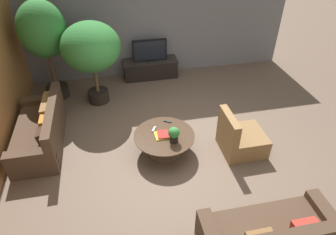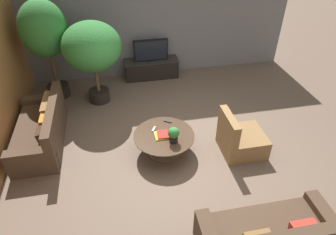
% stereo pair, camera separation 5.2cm
% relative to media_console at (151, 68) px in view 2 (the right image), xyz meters
% --- Properties ---
extents(ground_plane, '(24.00, 24.00, 0.00)m').
position_rel_media_console_xyz_m(ground_plane, '(0.08, -2.94, -0.26)').
color(ground_plane, brown).
extents(back_wall_stone, '(7.40, 0.12, 3.00)m').
position_rel_media_console_xyz_m(back_wall_stone, '(0.08, 0.32, 1.24)').
color(back_wall_stone, slate).
rests_on(back_wall_stone, ground).
extents(media_console, '(1.45, 0.50, 0.50)m').
position_rel_media_console_xyz_m(media_console, '(0.00, 0.00, 0.00)').
color(media_console, black).
rests_on(media_console, ground).
extents(television, '(0.90, 0.13, 0.57)m').
position_rel_media_console_xyz_m(television, '(-0.00, -0.00, 0.52)').
color(television, black).
rests_on(television, media_console).
extents(coffee_table, '(1.15, 1.15, 0.41)m').
position_rel_media_console_xyz_m(coffee_table, '(-0.21, -3.02, 0.03)').
color(coffee_table, '#756656').
rests_on(coffee_table, ground).
extents(couch_by_wall, '(0.84, 1.95, 0.84)m').
position_rel_media_console_xyz_m(couch_by_wall, '(-2.53, -2.27, 0.03)').
color(couch_by_wall, '#4C3828').
rests_on(couch_by_wall, ground).
extents(armchair_wicker, '(0.80, 0.76, 0.86)m').
position_rel_media_console_xyz_m(armchair_wicker, '(1.23, -3.27, 0.01)').
color(armchair_wicker, olive).
rests_on(armchair_wicker, ground).
extents(potted_palm_tall, '(1.04, 1.04, 2.33)m').
position_rel_media_console_xyz_m(potted_palm_tall, '(-2.40, -0.51, 1.36)').
color(potted_palm_tall, black).
rests_on(potted_palm_tall, ground).
extents(potted_palm_corner, '(1.30, 1.30, 1.93)m').
position_rel_media_console_xyz_m(potted_palm_corner, '(-1.42, -0.93, 1.09)').
color(potted_palm_corner, black).
rests_on(potted_palm_corner, ground).
extents(potted_plant_tabletop, '(0.21, 0.21, 0.31)m').
position_rel_media_console_xyz_m(potted_plant_tabletop, '(-0.07, -3.23, 0.32)').
color(potted_plant_tabletop, black).
rests_on(potted_plant_tabletop, coffee_table).
extents(book_stack, '(0.27, 0.27, 0.04)m').
position_rel_media_console_xyz_m(book_stack, '(-0.25, -3.03, 0.17)').
color(book_stack, gold).
rests_on(book_stack, coffee_table).
extents(remote_black, '(0.15, 0.12, 0.02)m').
position_rel_media_console_xyz_m(remote_black, '(-0.06, -2.63, 0.16)').
color(remote_black, black).
rests_on(remote_black, coffee_table).
extents(remote_silver, '(0.11, 0.16, 0.02)m').
position_rel_media_console_xyz_m(remote_silver, '(-0.37, -2.82, 0.16)').
color(remote_silver, gray).
rests_on(remote_silver, coffee_table).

